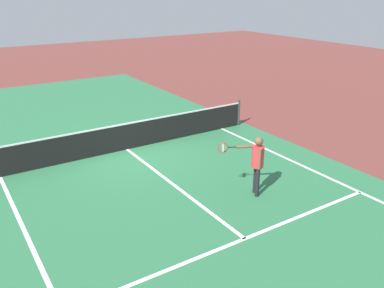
{
  "coord_description": "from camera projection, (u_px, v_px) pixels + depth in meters",
  "views": [
    {
      "loc": [
        -5.17,
        -12.24,
        5.29
      ],
      "look_at": [
        0.8,
        -2.96,
        1.0
      ],
      "focal_mm": 37.86,
      "sensor_mm": 36.0,
      "label": 1
    }
  ],
  "objects": [
    {
      "name": "line_sideline_right",
      "position": [
        346.0,
        186.0,
        11.53
      ],
      "size": [
        0.1,
        11.89,
        0.01
      ],
      "primitive_type": "cube",
      "color": "white",
      "rests_on": "ground_plane"
    },
    {
      "name": "net",
      "position": [
        126.0,
        136.0,
        13.94
      ],
      "size": [
        10.01,
        0.09,
        1.07
      ],
      "color": "#33383D",
      "rests_on": "ground_plane"
    },
    {
      "name": "player_near",
      "position": [
        257.0,
        159.0,
        10.69
      ],
      "size": [
        1.04,
        0.85,
        1.67
      ],
      "color": "black",
      "rests_on": "ground_plane"
    },
    {
      "name": "ground_plane",
      "position": [
        127.0,
        149.0,
        14.12
      ],
      "size": [
        60.0,
        60.0,
        0.0
      ],
      "primitive_type": "plane",
      "color": "brown"
    },
    {
      "name": "court_surface_inbounds",
      "position": [
        127.0,
        149.0,
        14.12
      ],
      "size": [
        10.62,
        24.4,
        0.0
      ],
      "primitive_type": "cube",
      "color": "#2D7247",
      "rests_on": "ground_plane"
    },
    {
      "name": "line_service_near",
      "position": [
        245.0,
        239.0,
        9.1
      ],
      "size": [
        8.22,
        0.1,
        0.01
      ],
      "primitive_type": "cube",
      "color": "white",
      "rests_on": "ground_plane"
    },
    {
      "name": "line_center_service",
      "position": [
        173.0,
        184.0,
        11.61
      ],
      "size": [
        0.1,
        6.4,
        0.01
      ],
      "primitive_type": "cube",
      "color": "white",
      "rests_on": "ground_plane"
    }
  ]
}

